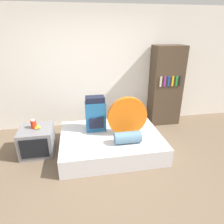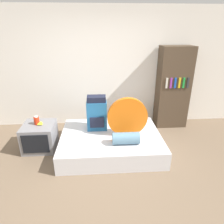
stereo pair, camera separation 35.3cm
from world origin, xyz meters
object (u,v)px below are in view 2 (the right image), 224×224
Objects in this scene: canister at (37,120)px; bookshelf at (173,88)px; backpack at (97,114)px; sleeping_roll at (126,138)px; tent_bag at (127,117)px; television at (40,137)px.

canister is 2.96m from bookshelf.
sleeping_roll is (0.48, -0.57, -0.22)m from backpack.
television is at bearing 173.80° from tent_bag.
sleeping_roll is 0.77× the size of television.
canister is (-1.11, -0.07, -0.08)m from backpack.
sleeping_roll is 1.65m from television.
backpack is 1.47× the size of sleeping_roll.
backpack is 1.13× the size of television.
backpack is at bearing 130.15° from sleeping_roll.
backpack reaches higher than television.
backpack is 1.89m from bookshelf.
tent_bag is 1.58× the size of sleeping_roll.
tent_bag is at bearing -138.67° from bookshelf.
sleeping_roll reaches higher than television.
bookshelf reaches higher than television.
television is 0.32m from canister.
tent_bag is 0.40× the size of bookshelf.
sleeping_roll is at bearing -17.66° from canister.
canister reaches higher than television.
canister is (-0.02, 0.03, 0.32)m from television.
bookshelf reaches higher than canister.
bookshelf reaches higher than sleeping_roll.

